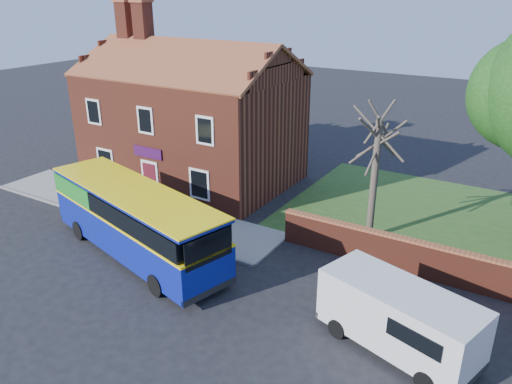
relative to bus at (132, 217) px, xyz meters
The scene contains 7 objects.
ground 4.48m from the bus, 34.83° to the right, with size 120.00×120.00×0.00m, color black.
pavement 5.27m from the bus, 136.83° to the left, with size 18.00×3.50×0.12m, color gray.
kerb 4.35m from the bus, 155.48° to the left, with size 18.00×0.15×0.14m, color slate.
shop_building 9.99m from the bus, 111.76° to the left, with size 12.30×8.13×10.50m.
bus is the anchor object (origin of this frame).
van_near 12.20m from the bus, ahead, with size 5.66×3.57×2.32m.
bare_tree 11.21m from the bus, 38.54° to the left, with size 2.40×2.86×6.39m.
Camera 1 is at (11.81, -12.02, 11.21)m, focal length 35.00 mm.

